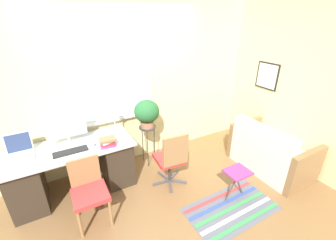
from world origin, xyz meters
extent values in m
plane|color=brown|center=(0.00, 0.00, 0.00)|extent=(14.00, 14.00, 0.00)
cube|color=beige|center=(0.00, 0.78, 1.35)|extent=(9.00, 0.06, 2.70)
cube|color=silver|center=(-0.47, 0.75, 1.58)|extent=(0.65, 0.02, 1.53)
cube|color=white|center=(-0.47, 0.74, 1.58)|extent=(0.58, 0.01, 1.46)
cube|color=silver|center=(0.18, 0.75, 1.58)|extent=(0.65, 0.02, 1.53)
cube|color=white|center=(0.18, 0.74, 1.58)|extent=(0.58, 0.01, 1.46)
cube|color=silver|center=(-0.14, 0.75, 0.83)|extent=(1.35, 0.11, 0.04)
cube|color=beige|center=(2.41, 0.00, 1.35)|extent=(0.06, 9.00, 2.70)
cube|color=black|center=(2.38, -0.02, 1.39)|extent=(0.02, 0.43, 0.46)
cube|color=white|center=(2.37, -0.02, 1.39)|extent=(0.01, 0.38, 0.41)
cube|color=#B2B7BC|center=(-0.93, 0.35, 0.72)|extent=(1.66, 0.70, 0.03)
cube|color=#33281E|center=(-1.52, 0.35, 0.35)|extent=(0.40, 0.62, 0.70)
cube|color=#33281E|center=(-0.33, 0.35, 0.35)|extent=(0.40, 0.62, 0.70)
cube|color=#B7B7BC|center=(-1.49, 0.39, 0.74)|extent=(0.30, 0.26, 0.02)
cube|color=#B7B7BC|center=(-1.49, 0.54, 0.88)|extent=(0.30, 0.06, 0.25)
cube|color=navy|center=(-1.49, 0.54, 0.88)|extent=(0.27, 0.05, 0.22)
cylinder|color=silver|center=(-0.90, 0.48, 0.74)|extent=(0.18, 0.18, 0.02)
cylinder|color=silver|center=(-0.90, 0.48, 0.79)|extent=(0.04, 0.04, 0.09)
cube|color=silver|center=(-0.90, 0.49, 1.00)|extent=(0.50, 0.02, 0.35)
cube|color=silver|center=(-0.90, 0.47, 1.00)|extent=(0.48, 0.01, 0.33)
cube|color=black|center=(-0.93, 0.23, 0.74)|extent=(0.43, 0.14, 0.02)
ellipsoid|color=slate|center=(-0.62, 0.25, 0.75)|extent=(0.04, 0.07, 0.03)
cylinder|color=#ADADB2|center=(-0.26, 0.46, 0.74)|extent=(0.12, 0.12, 0.01)
cylinder|color=#ADADB2|center=(-0.26, 0.46, 0.93)|extent=(0.02, 0.02, 0.37)
ellipsoid|color=#ADADB2|center=(-0.26, 0.46, 1.14)|extent=(0.10, 0.10, 0.06)
cube|color=purple|center=(-0.46, 0.15, 0.75)|extent=(0.22, 0.19, 0.03)
cube|color=red|center=(-0.46, 0.13, 0.77)|extent=(0.19, 0.13, 0.03)
cube|color=white|center=(-0.45, 0.14, 0.80)|extent=(0.21, 0.14, 0.02)
cube|color=olive|center=(-0.46, 0.15, 0.83)|extent=(0.23, 0.18, 0.03)
cylinder|color=olive|center=(-1.02, -0.49, 0.21)|extent=(0.04, 0.04, 0.42)
cylinder|color=olive|center=(-0.67, -0.50, 0.21)|extent=(0.04, 0.04, 0.42)
cylinder|color=olive|center=(-1.01, -0.15, 0.21)|extent=(0.04, 0.04, 0.42)
cylinder|color=olive|center=(-0.67, -0.15, 0.21)|extent=(0.04, 0.04, 0.42)
cube|color=red|center=(-0.84, -0.32, 0.42)|extent=(0.41, 0.39, 0.06)
cube|color=olive|center=(-0.84, -0.12, 0.63)|extent=(0.36, 0.04, 0.37)
cube|color=#47474C|center=(0.20, -0.13, 0.01)|extent=(0.27, 0.06, 0.03)
cube|color=#47474C|center=(0.28, -0.26, 0.01)|extent=(0.14, 0.26, 0.03)
cube|color=#47474C|center=(0.44, -0.23, 0.01)|extent=(0.23, 0.21, 0.03)
cube|color=#47474C|center=(0.46, -0.07, 0.01)|extent=(0.25, 0.17, 0.03)
cube|color=#47474C|center=(0.31, -0.01, 0.01)|extent=(0.09, 0.27, 0.03)
cylinder|color=#333338|center=(0.34, -0.14, 0.21)|extent=(0.04, 0.04, 0.36)
cube|color=red|center=(0.34, -0.14, 0.42)|extent=(0.44, 0.42, 0.06)
cube|color=olive|center=(0.32, -0.35, 0.67)|extent=(0.37, 0.07, 0.45)
cube|color=silver|center=(1.97, -0.66, 0.21)|extent=(0.72, 1.07, 0.41)
cube|color=silver|center=(1.69, -0.66, 0.62)|extent=(0.16, 1.07, 0.42)
cube|color=olive|center=(1.97, -1.23, 0.32)|extent=(0.72, 0.09, 0.64)
cube|color=olive|center=(1.97, -0.08, 0.32)|extent=(0.72, 0.09, 0.64)
cylinder|color=#333338|center=(0.27, 0.47, 0.69)|extent=(0.27, 0.27, 0.02)
cylinder|color=#333338|center=(0.39, 0.47, 0.34)|extent=(0.01, 0.01, 0.68)
cylinder|color=#333338|center=(0.22, 0.57, 0.34)|extent=(0.01, 0.01, 0.68)
cylinder|color=#333338|center=(0.22, 0.37, 0.34)|extent=(0.01, 0.01, 0.68)
cylinder|color=#9E6B4C|center=(0.27, 0.47, 0.75)|extent=(0.21, 0.21, 0.10)
ellipsoid|color=#235B2D|center=(0.27, 0.47, 0.97)|extent=(0.40, 0.40, 0.36)
cube|color=#565B6B|center=(0.79, -1.03, 0.00)|extent=(1.22, 0.67, 0.01)
cube|color=#388E4C|center=(0.79, -1.27, 0.01)|extent=(1.19, 0.05, 0.00)
cube|color=white|center=(0.79, -1.15, 0.01)|extent=(1.19, 0.05, 0.00)
cube|color=#388E4C|center=(0.79, -1.03, 0.01)|extent=(1.19, 0.05, 0.00)
cube|color=#334C99|center=(0.79, -0.91, 0.01)|extent=(1.19, 0.05, 0.00)
cube|color=#C63838|center=(0.79, -0.78, 0.01)|extent=(1.19, 0.05, 0.00)
cube|color=#93337A|center=(0.98, -0.88, 0.44)|extent=(0.33, 0.28, 0.02)
cylinder|color=#4C3D2D|center=(0.92, -0.88, 0.21)|extent=(0.23, 0.02, 0.43)
cylinder|color=#4C3D2D|center=(1.03, -0.88, 0.21)|extent=(0.23, 0.02, 0.43)
camera|label=1|loc=(-1.03, -2.54, 2.35)|focal=24.00mm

